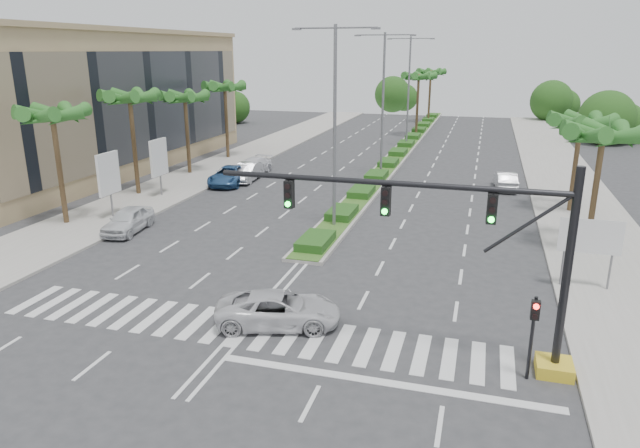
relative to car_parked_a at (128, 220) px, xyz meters
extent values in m
plane|color=#333335|center=(11.80, -9.76, -0.75)|extent=(160.00, 160.00, 0.00)
cube|color=gray|center=(27.00, 10.24, -0.67)|extent=(6.00, 120.00, 0.15)
cube|color=gray|center=(-3.40, 10.24, -0.67)|extent=(6.00, 120.00, 0.15)
cube|color=gray|center=(11.80, 35.24, -0.65)|extent=(2.20, 75.00, 0.20)
cube|color=#2C551D|center=(11.80, 35.24, -0.53)|extent=(1.80, 75.00, 0.04)
cube|color=tan|center=(-14.20, 16.24, 5.25)|extent=(12.00, 36.00, 12.00)
cube|color=gold|center=(23.30, -9.76, -0.52)|extent=(1.20, 1.20, 0.45)
cylinder|color=black|center=(23.30, -9.76, 2.95)|extent=(0.28, 0.28, 7.00)
cylinder|color=black|center=(17.30, -9.76, 5.55)|extent=(12.00, 0.20, 0.20)
cylinder|color=black|center=(21.90, -9.76, 4.45)|extent=(2.53, 0.12, 2.15)
cube|color=black|center=(20.80, -9.76, 4.90)|extent=(0.32, 0.24, 1.00)
cylinder|color=#19E533|center=(20.80, -9.90, 4.58)|extent=(0.20, 0.06, 0.20)
cube|color=black|center=(17.30, -9.76, 4.90)|extent=(0.32, 0.24, 1.00)
cylinder|color=#19E533|center=(17.30, -9.90, 4.58)|extent=(0.20, 0.06, 0.20)
cube|color=black|center=(13.80, -9.76, 4.90)|extent=(0.32, 0.24, 1.00)
cylinder|color=#19E533|center=(13.80, -9.90, 4.58)|extent=(0.20, 0.06, 0.20)
cylinder|color=black|center=(22.40, -10.36, 0.75)|extent=(0.12, 0.12, 3.00)
cube|color=black|center=(22.40, -10.51, 1.85)|extent=(0.28, 0.22, 0.65)
cylinder|color=red|center=(22.40, -10.64, 2.03)|extent=(0.18, 0.05, 0.18)
cylinder|color=slate|center=(24.30, -1.76, 0.65)|extent=(0.10, 0.10, 2.80)
cylinder|color=slate|center=(26.30, -1.76, 0.65)|extent=(0.10, 0.10, 2.80)
cube|color=#0C6638|center=(25.30, -1.76, 1.85)|extent=(2.60, 0.08, 1.50)
cube|color=white|center=(25.30, -1.81, 1.85)|extent=(2.70, 0.02, 1.60)
cylinder|color=slate|center=(-2.70, 2.24, 0.65)|extent=(0.12, 0.12, 2.80)
cube|color=white|center=(-2.70, 2.24, 2.25)|extent=(0.18, 2.10, 2.70)
cube|color=#D8594C|center=(-2.70, 2.24, 2.25)|extent=(0.12, 2.00, 2.60)
cylinder|color=slate|center=(-2.70, 8.24, 0.65)|extent=(0.12, 0.12, 2.80)
cube|color=white|center=(-2.70, 8.24, 2.25)|extent=(0.18, 2.10, 2.70)
cube|color=#D8594C|center=(-2.70, 8.24, 2.25)|extent=(0.12, 2.00, 2.60)
cylinder|color=brown|center=(-4.70, 0.24, 2.75)|extent=(0.32, 0.32, 7.00)
sphere|color=brown|center=(-4.70, 0.24, 6.15)|extent=(0.70, 0.70, 0.70)
cone|color=#1C5821|center=(-3.60, 0.24, 6.05)|extent=(0.90, 3.62, 1.50)
cone|color=#1C5821|center=(-4.01, 1.10, 6.05)|extent=(3.39, 2.96, 1.50)
cone|color=#1C5821|center=(-4.94, 1.31, 6.05)|extent=(3.73, 1.68, 1.50)
cone|color=#1C5821|center=(-5.69, 0.72, 6.05)|extent=(2.38, 3.65, 1.50)
cone|color=#1C5821|center=(-5.69, -0.24, 6.05)|extent=(2.38, 3.65, 1.50)
cone|color=#1C5821|center=(-4.94, -0.83, 6.05)|extent=(3.73, 1.68, 1.50)
cone|color=#1C5821|center=(-4.01, -0.62, 6.05)|extent=(3.39, 2.96, 1.50)
cylinder|color=brown|center=(-4.70, 8.24, 2.95)|extent=(0.32, 0.32, 7.40)
sphere|color=brown|center=(-4.70, 8.24, 6.55)|extent=(0.70, 0.70, 0.70)
cone|color=#1C5821|center=(-3.60, 8.24, 6.45)|extent=(0.90, 3.62, 1.50)
cone|color=#1C5821|center=(-4.01, 9.10, 6.45)|extent=(3.39, 2.96, 1.50)
cone|color=#1C5821|center=(-4.94, 9.31, 6.45)|extent=(3.73, 1.68, 1.50)
cone|color=#1C5821|center=(-5.69, 8.72, 6.45)|extent=(2.38, 3.65, 1.50)
cone|color=#1C5821|center=(-5.69, 7.76, 6.45)|extent=(2.38, 3.65, 1.50)
cone|color=#1C5821|center=(-4.94, 7.17, 6.45)|extent=(3.73, 1.68, 1.50)
cone|color=#1C5821|center=(-4.01, 7.38, 6.45)|extent=(3.39, 2.96, 1.50)
cylinder|color=brown|center=(-4.70, 16.24, 2.65)|extent=(0.32, 0.32, 6.80)
sphere|color=brown|center=(-4.70, 16.24, 5.95)|extent=(0.70, 0.70, 0.70)
cone|color=#1C5821|center=(-3.60, 16.24, 5.85)|extent=(0.90, 3.62, 1.50)
cone|color=#1C5821|center=(-4.01, 17.10, 5.85)|extent=(3.39, 2.96, 1.50)
cone|color=#1C5821|center=(-4.94, 17.31, 5.85)|extent=(3.73, 1.68, 1.50)
cone|color=#1C5821|center=(-5.69, 16.72, 5.85)|extent=(2.38, 3.65, 1.50)
cone|color=#1C5821|center=(-5.69, 15.76, 5.85)|extent=(2.38, 3.65, 1.50)
cone|color=#1C5821|center=(-4.94, 15.17, 5.85)|extent=(3.73, 1.68, 1.50)
cone|color=#1C5821|center=(-4.01, 15.38, 5.85)|extent=(3.39, 2.96, 1.50)
cylinder|color=brown|center=(-4.70, 24.24, 2.85)|extent=(0.32, 0.32, 7.20)
sphere|color=brown|center=(-4.70, 24.24, 6.35)|extent=(0.70, 0.70, 0.70)
cone|color=#1C5821|center=(-3.60, 24.24, 6.25)|extent=(0.90, 3.62, 1.50)
cone|color=#1C5821|center=(-4.01, 25.10, 6.25)|extent=(3.39, 2.96, 1.50)
cone|color=#1C5821|center=(-4.94, 25.31, 6.25)|extent=(3.73, 1.68, 1.50)
cone|color=#1C5821|center=(-5.69, 24.72, 6.25)|extent=(2.38, 3.65, 1.50)
cone|color=#1C5821|center=(-5.69, 23.76, 6.25)|extent=(2.38, 3.65, 1.50)
cone|color=#1C5821|center=(-4.94, 23.17, 6.25)|extent=(3.73, 1.68, 1.50)
cone|color=#1C5821|center=(-4.01, 23.38, 6.25)|extent=(3.39, 2.96, 1.50)
cylinder|color=brown|center=(26.30, 4.24, 2.50)|extent=(0.32, 0.32, 6.50)
sphere|color=brown|center=(26.30, 4.24, 5.65)|extent=(0.70, 0.70, 0.70)
cone|color=#1C5821|center=(27.40, 4.24, 5.55)|extent=(0.90, 3.62, 1.50)
cone|color=#1C5821|center=(26.99, 5.10, 5.55)|extent=(3.39, 2.96, 1.50)
cone|color=#1C5821|center=(26.06, 5.31, 5.55)|extent=(3.73, 1.68, 1.50)
cone|color=#1C5821|center=(25.31, 4.72, 5.55)|extent=(2.38, 3.65, 1.50)
cone|color=#1C5821|center=(25.31, 3.76, 5.55)|extent=(2.38, 3.65, 1.50)
cone|color=#1C5821|center=(26.06, 3.17, 5.55)|extent=(3.73, 1.68, 1.50)
cone|color=#1C5821|center=(26.99, 3.38, 5.55)|extent=(3.39, 2.96, 1.50)
cylinder|color=brown|center=(26.30, 12.24, 2.35)|extent=(0.32, 0.32, 6.20)
sphere|color=brown|center=(26.30, 12.24, 5.35)|extent=(0.70, 0.70, 0.70)
cone|color=#1C5821|center=(27.40, 12.24, 5.25)|extent=(0.90, 3.62, 1.50)
cone|color=#1C5821|center=(26.99, 13.10, 5.25)|extent=(3.39, 2.96, 1.50)
cone|color=#1C5821|center=(26.06, 13.31, 5.25)|extent=(3.73, 1.68, 1.50)
cone|color=#1C5821|center=(25.31, 12.72, 5.25)|extent=(2.38, 3.65, 1.50)
cone|color=#1C5821|center=(25.31, 11.76, 5.25)|extent=(2.38, 3.65, 1.50)
cone|color=#1C5821|center=(26.06, 11.17, 5.25)|extent=(3.73, 1.68, 1.50)
cone|color=#1C5821|center=(26.99, 11.38, 5.25)|extent=(3.39, 2.96, 1.50)
cylinder|color=brown|center=(11.80, 45.24, 3.00)|extent=(0.32, 0.32, 7.50)
sphere|color=brown|center=(11.80, 45.24, 6.65)|extent=(0.70, 0.70, 0.70)
cone|color=#1C5821|center=(12.90, 45.24, 6.55)|extent=(0.90, 3.62, 1.50)
cone|color=#1C5821|center=(12.49, 46.10, 6.55)|extent=(3.39, 2.96, 1.50)
cone|color=#1C5821|center=(11.56, 46.31, 6.55)|extent=(3.73, 1.68, 1.50)
cone|color=#1C5821|center=(10.81, 45.72, 6.55)|extent=(2.38, 3.65, 1.50)
cone|color=#1C5821|center=(10.81, 44.76, 6.55)|extent=(2.38, 3.65, 1.50)
cone|color=#1C5821|center=(11.56, 44.17, 6.55)|extent=(3.73, 1.68, 1.50)
cone|color=#1C5821|center=(12.49, 44.38, 6.55)|extent=(3.39, 2.96, 1.50)
cylinder|color=brown|center=(11.80, 60.24, 3.00)|extent=(0.32, 0.32, 7.50)
sphere|color=brown|center=(11.80, 60.24, 6.65)|extent=(0.70, 0.70, 0.70)
cone|color=#1C5821|center=(12.90, 60.24, 6.55)|extent=(0.90, 3.62, 1.50)
cone|color=#1C5821|center=(12.49, 61.10, 6.55)|extent=(3.39, 2.96, 1.50)
cone|color=#1C5821|center=(11.56, 61.31, 6.55)|extent=(3.73, 1.68, 1.50)
cone|color=#1C5821|center=(10.81, 60.72, 6.55)|extent=(2.38, 3.65, 1.50)
cone|color=#1C5821|center=(10.81, 59.76, 6.55)|extent=(2.38, 3.65, 1.50)
cone|color=#1C5821|center=(11.56, 59.17, 6.55)|extent=(3.73, 1.68, 1.50)
cone|color=#1C5821|center=(12.49, 59.38, 6.55)|extent=(3.39, 2.96, 1.50)
cylinder|color=slate|center=(11.80, 4.24, 5.25)|extent=(0.20, 0.20, 12.00)
cylinder|color=slate|center=(10.60, 4.24, 11.05)|extent=(2.40, 0.10, 0.10)
cylinder|color=slate|center=(13.00, 4.24, 11.05)|extent=(2.40, 0.10, 0.10)
cube|color=slate|center=(9.50, 4.24, 11.00)|extent=(0.50, 0.25, 0.12)
cube|color=slate|center=(14.10, 4.24, 11.00)|extent=(0.50, 0.25, 0.12)
cylinder|color=slate|center=(11.80, 20.24, 5.25)|extent=(0.20, 0.20, 12.00)
cylinder|color=slate|center=(10.60, 20.24, 11.05)|extent=(2.40, 0.10, 0.10)
cylinder|color=slate|center=(13.00, 20.24, 11.05)|extent=(2.40, 0.10, 0.10)
cube|color=slate|center=(9.50, 20.24, 11.00)|extent=(0.50, 0.25, 0.12)
cube|color=slate|center=(14.10, 20.24, 11.00)|extent=(0.50, 0.25, 0.12)
cylinder|color=slate|center=(11.80, 36.24, 5.25)|extent=(0.20, 0.20, 12.00)
cylinder|color=slate|center=(10.60, 36.24, 11.05)|extent=(2.40, 0.10, 0.10)
cylinder|color=slate|center=(13.00, 36.24, 11.05)|extent=(2.40, 0.10, 0.10)
cube|color=slate|center=(9.50, 36.24, 11.00)|extent=(0.50, 0.25, 0.12)
cube|color=slate|center=(14.10, 36.24, 11.00)|extent=(0.50, 0.25, 0.12)
imported|color=silver|center=(0.00, 0.00, 0.00)|extent=(2.25, 4.55, 1.49)
imported|color=silver|center=(1.33, 15.09, 0.01)|extent=(1.87, 4.67, 1.51)
imported|color=#2C5386|center=(0.45, 13.47, -0.01)|extent=(2.98, 5.50, 1.47)
imported|color=white|center=(0.71, 17.76, -0.04)|extent=(2.51, 5.05, 1.41)
imported|color=silver|center=(13.01, -9.01, -0.05)|extent=(5.41, 3.58, 1.38)
imported|color=#B3B4B8|center=(22.19, 18.04, -0.04)|extent=(1.87, 4.41, 1.41)
camera|label=1|loc=(20.41, -28.48, 9.86)|focal=32.00mm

